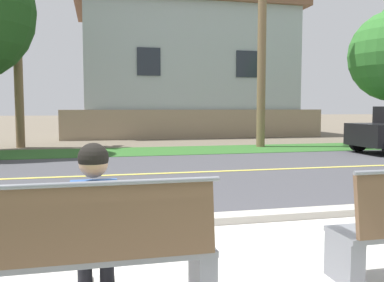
# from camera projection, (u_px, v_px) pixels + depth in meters

# --- Properties ---
(ground_plane) EXTENTS (140.00, 140.00, 0.00)m
(ground_plane) POSITION_uv_depth(u_px,v_px,m) (153.00, 165.00, 10.82)
(ground_plane) COLOR #665B4C
(curb_edge) EXTENTS (44.00, 0.30, 0.11)m
(curb_edge) POSITION_uv_depth(u_px,v_px,m) (211.00, 220.00, 5.33)
(curb_edge) COLOR #ADA89E
(curb_edge) RESTS_ON ground_plane
(street_asphalt) EXTENTS (52.00, 8.00, 0.01)m
(street_asphalt) POSITION_uv_depth(u_px,v_px,m) (162.00, 174.00, 9.37)
(street_asphalt) COLOR #424247
(street_asphalt) RESTS_ON ground_plane
(road_centre_line) EXTENTS (48.00, 0.14, 0.01)m
(road_centre_line) POSITION_uv_depth(u_px,v_px,m) (162.00, 173.00, 9.37)
(road_centre_line) COLOR #E0CC4C
(road_centre_line) RESTS_ON ground_plane
(far_verge_grass) EXTENTS (48.00, 2.80, 0.02)m
(far_verge_grass) POSITION_uv_depth(u_px,v_px,m) (140.00, 151.00, 14.06)
(far_verge_grass) COLOR #2D6026
(far_verge_grass) RESTS_ON ground_plane
(bench_left) EXTENTS (1.91, 0.48, 1.01)m
(bench_left) POSITION_uv_depth(u_px,v_px,m) (86.00, 254.00, 2.96)
(bench_left) COLOR slate
(bench_left) RESTS_ON ground_plane
(seated_person_blue) EXTENTS (0.52, 0.68, 1.25)m
(seated_person_blue) POSITION_uv_depth(u_px,v_px,m) (95.00, 217.00, 3.12)
(seated_person_blue) COLOR black
(seated_person_blue) RESTS_ON ground_plane
(garden_wall) EXTENTS (13.00, 0.36, 1.40)m
(garden_wall) POSITION_uv_depth(u_px,v_px,m) (198.00, 124.00, 20.03)
(garden_wall) COLOR gray
(garden_wall) RESTS_ON ground_plane
(house_across_street) EXTENTS (11.67, 6.91, 7.22)m
(house_across_street) POSITION_uv_depth(u_px,v_px,m) (185.00, 69.00, 22.90)
(house_across_street) COLOR #A3ADB2
(house_across_street) RESTS_ON ground_plane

